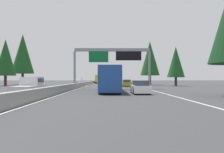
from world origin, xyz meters
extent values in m
plane|color=#38383A|center=(60.00, 0.00, 0.00)|extent=(320.00, 320.00, 0.00)
cube|color=gray|center=(80.00, 0.30, 0.45)|extent=(180.00, 0.56, 0.90)
cube|color=silver|center=(70.00, -11.52, 0.01)|extent=(160.00, 0.16, 0.01)
cube|color=silver|center=(70.00, -0.25, 0.01)|extent=(160.00, 0.16, 0.01)
cylinder|color=gray|center=(34.27, 0.30, 3.08)|extent=(0.36, 0.36, 6.17)
cylinder|color=gray|center=(34.27, -12.02, 3.08)|extent=(0.36, 0.36, 6.17)
cube|color=gray|center=(34.27, -5.86, 6.42)|extent=(0.50, 12.32, 0.50)
cube|color=#0C602D|center=(34.12, -3.64, 5.32)|extent=(0.12, 3.20, 1.90)
cube|color=black|center=(34.12, -8.57, 5.42)|extent=(0.16, 4.20, 1.50)
cube|color=white|center=(21.71, -8.81, 0.53)|extent=(4.40, 1.80, 0.76)
cube|color=#2D3847|center=(21.49, -8.81, 1.19)|extent=(2.46, 1.51, 0.56)
cylinder|color=black|center=(23.12, -8.02, 0.32)|extent=(0.64, 0.22, 0.64)
cylinder|color=black|center=(23.12, -9.60, 0.32)|extent=(0.64, 0.22, 0.64)
cylinder|color=black|center=(20.30, -8.02, 0.32)|extent=(0.64, 0.22, 0.64)
cylinder|color=black|center=(20.30, -9.60, 0.32)|extent=(0.64, 0.22, 0.64)
cube|color=#1E4793|center=(25.51, -5.45, 1.65)|extent=(11.50, 2.50, 2.90)
cube|color=#2D3847|center=(25.51, -5.45, 2.01)|extent=(11.04, 2.55, 0.84)
cylinder|color=black|center=(29.54, -4.35, 0.50)|extent=(1.00, 0.30, 1.00)
cylinder|color=black|center=(29.54, -6.55, 0.50)|extent=(1.00, 0.30, 1.00)
cylinder|color=black|center=(21.49, -4.35, 0.50)|extent=(1.00, 0.30, 1.00)
cylinder|color=black|center=(21.49, -6.55, 0.50)|extent=(1.00, 0.30, 1.00)
cube|color=#2D6B38|center=(41.83, -5.50, 0.61)|extent=(5.60, 2.00, 0.70)
cube|color=#2D6B38|center=(42.84, -5.50, 1.41)|extent=(2.24, 1.84, 0.90)
cube|color=#2D3847|center=(42.84, -5.50, 1.50)|extent=(2.02, 1.92, 0.41)
cylinder|color=black|center=(43.68, -4.64, 0.40)|extent=(0.80, 0.28, 0.80)
cylinder|color=black|center=(43.68, -6.36, 0.40)|extent=(0.80, 0.28, 0.80)
cylinder|color=black|center=(39.98, -4.64, 0.40)|extent=(0.80, 0.28, 0.80)
cylinder|color=black|center=(39.98, -6.36, 0.40)|extent=(0.80, 0.28, 0.80)
cube|color=gold|center=(78.12, -1.76, 1.70)|extent=(6.12, 2.40, 2.50)
cube|color=red|center=(82.37, -1.76, 1.40)|extent=(2.38, 2.30, 1.90)
cylinder|color=black|center=(82.20, -0.70, 0.45)|extent=(0.90, 0.28, 0.90)
cylinder|color=black|center=(82.20, -2.82, 0.45)|extent=(0.90, 0.28, 0.90)
cylinder|color=black|center=(76.42, -0.70, 0.45)|extent=(0.90, 0.28, 0.90)
cylinder|color=black|center=(76.42, -2.82, 0.45)|extent=(0.90, 0.28, 0.90)
cube|color=#AD931E|center=(45.24, -9.06, 0.53)|extent=(4.40, 1.80, 0.76)
cube|color=#2D3847|center=(45.02, -9.06, 1.19)|extent=(2.46, 1.51, 0.56)
cylinder|color=black|center=(46.64, -8.27, 0.32)|extent=(0.64, 0.22, 0.64)
cylinder|color=black|center=(46.64, -9.85, 0.32)|extent=(0.64, 0.22, 0.64)
cylinder|color=black|center=(43.83, -8.27, 0.32)|extent=(0.64, 0.22, 0.64)
cylinder|color=black|center=(43.83, -9.85, 0.32)|extent=(0.64, 0.22, 0.64)
cube|color=#2D6B38|center=(120.90, -9.23, 0.53)|extent=(4.40, 1.80, 0.76)
cube|color=#2D3847|center=(120.68, -9.23, 1.19)|extent=(2.46, 1.51, 0.56)
cylinder|color=black|center=(122.31, -8.44, 0.32)|extent=(0.64, 0.22, 0.64)
cylinder|color=black|center=(122.31, -10.02, 0.32)|extent=(0.64, 0.22, 0.64)
cylinder|color=black|center=(119.50, -8.44, 0.32)|extent=(0.64, 0.22, 0.64)
cylinder|color=black|center=(119.50, -10.02, 0.32)|extent=(0.64, 0.22, 0.64)
cube|color=#AD931E|center=(94.88, -9.22, 0.97)|extent=(5.00, 1.95, 1.44)
cube|color=#2D3847|center=(92.58, -9.22, 1.22)|extent=(0.08, 1.48, 0.56)
cylinder|color=black|center=(96.58, -8.36, 0.35)|extent=(0.70, 0.24, 0.70)
cylinder|color=black|center=(96.58, -10.07, 0.35)|extent=(0.70, 0.24, 0.70)
cylinder|color=black|center=(93.18, -8.36, 0.35)|extent=(0.70, 0.24, 0.70)
cylinder|color=black|center=(93.18, -10.07, 0.35)|extent=(0.70, 0.24, 0.70)
cube|color=silver|center=(19.68, 2.75, 0.61)|extent=(5.60, 2.00, 0.70)
cube|color=silver|center=(20.68, 2.75, 1.41)|extent=(2.24, 1.84, 0.90)
cube|color=#2D3847|center=(20.68, 2.75, 1.50)|extent=(2.02, 1.92, 0.41)
cylinder|color=black|center=(21.52, 3.61, 0.40)|extent=(0.80, 0.28, 0.80)
cylinder|color=black|center=(21.52, 1.89, 0.40)|extent=(0.80, 0.28, 0.80)
cylinder|color=black|center=(17.83, 3.61, 0.40)|extent=(0.80, 0.28, 0.80)
cylinder|color=black|center=(17.83, 1.89, 0.40)|extent=(0.80, 0.28, 0.80)
cube|color=white|center=(88.74, 6.60, 0.61)|extent=(5.60, 2.00, 0.70)
cube|color=white|center=(89.74, 6.60, 1.41)|extent=(2.24, 1.84, 0.90)
cube|color=#2D3847|center=(89.74, 6.60, 1.50)|extent=(2.02, 1.92, 0.41)
cylinder|color=black|center=(90.58, 7.46, 0.40)|extent=(0.80, 0.28, 0.80)
cylinder|color=black|center=(90.58, 5.74, 0.40)|extent=(0.80, 0.28, 0.80)
cylinder|color=black|center=(86.89, 7.46, 0.40)|extent=(0.80, 0.28, 0.80)
cylinder|color=black|center=(86.89, 5.74, 0.40)|extent=(0.80, 0.28, 0.80)
cylinder|color=#4C3823|center=(49.14, -20.72, 1.00)|extent=(0.58, 0.58, 1.99)
cone|color=#194C1E|center=(49.14, -20.72, 5.53)|extent=(3.99, 3.99, 7.07)
cylinder|color=#4C3823|center=(57.29, -16.19, 1.27)|extent=(0.64, 0.64, 2.54)
cone|color=#194C1E|center=(57.29, -16.19, 7.05)|extent=(5.08, 5.08, 9.01)
cylinder|color=#4C3823|center=(50.54, 18.87, 1.20)|extent=(0.62, 0.62, 2.40)
cone|color=#194C1E|center=(50.54, 18.87, 6.64)|extent=(4.79, 4.79, 8.50)
cylinder|color=#4C3823|center=(62.49, 19.31, 1.58)|extent=(0.71, 0.71, 3.17)
cone|color=#194C1E|center=(62.49, 19.31, 8.78)|extent=(6.34, 6.34, 11.23)
camera|label=1|loc=(-3.78, -5.36, 1.67)|focal=37.12mm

